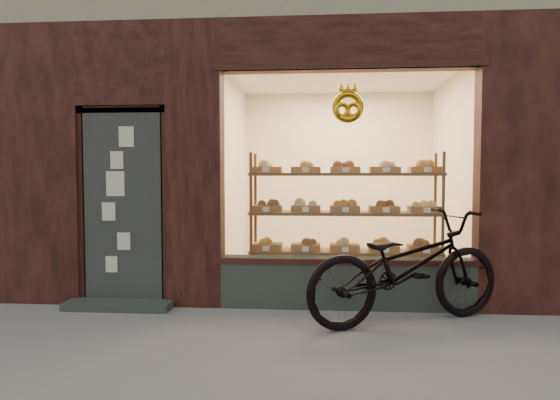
{
  "coord_description": "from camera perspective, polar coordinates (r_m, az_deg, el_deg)",
  "views": [
    {
      "loc": [
        0.17,
        -3.26,
        1.45
      ],
      "look_at": [
        -0.26,
        2.0,
        1.18
      ],
      "focal_mm": 32.0,
      "sensor_mm": 36.0,
      "label": 1
    }
  ],
  "objects": [
    {
      "name": "bicycle",
      "position": [
        5.03,
        14.2,
        -7.42
      ],
      "size": [
        2.22,
        1.53,
        1.1
      ],
      "primitive_type": "imported",
      "rotation": [
        0.0,
        0.0,
        1.99
      ],
      "color": "black",
      "rests_on": "ground"
    },
    {
      "name": "ground",
      "position": [
        3.57,
        1.62,
        -21.01
      ],
      "size": [
        90.0,
        90.0,
        0.0
      ],
      "primitive_type": "plane",
      "color": "slate"
    },
    {
      "name": "display_shelf",
      "position": [
        5.84,
        7.4,
        -2.69
      ],
      "size": [
        2.2,
        0.45,
        1.7
      ],
      "color": "brown",
      "rests_on": "ground"
    }
  ]
}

